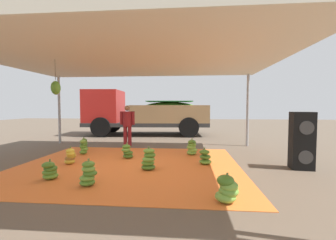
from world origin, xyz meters
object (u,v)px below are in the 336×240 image
object	(u,v)px
banana_bunch_3	(84,147)
speaker_stack	(302,141)
banana_bunch_9	(84,144)
cargo_truck_main	(142,113)
banana_bunch_5	(149,160)
worker_0	(127,122)
banana_bunch_2	(70,157)
banana_bunch_7	(192,148)
banana_bunch_0	(205,157)
banana_bunch_8	(50,171)
banana_bunch_6	(227,189)
banana_bunch_4	(127,152)
banana_bunch_1	(88,174)

from	to	relation	value
banana_bunch_3	speaker_stack	distance (m)	6.21
banana_bunch_9	cargo_truck_main	size ratio (longest dim) A/B	0.06
banana_bunch_5	worker_0	size ratio (longest dim) A/B	0.36
banana_bunch_2	banana_bunch_7	xyz separation A→B (m)	(3.21, 1.45, 0.02)
banana_bunch_2	banana_bunch_9	world-z (taller)	banana_bunch_2
banana_bunch_0	speaker_stack	xyz separation A→B (m)	(2.31, -0.22, 0.51)
banana_bunch_2	banana_bunch_5	distance (m)	2.18
banana_bunch_3	banana_bunch_8	bearing A→B (deg)	-79.68
banana_bunch_6	banana_bunch_2	bearing A→B (deg)	150.40
banana_bunch_0	banana_bunch_7	bearing A→B (deg)	105.78
banana_bunch_3	banana_bunch_9	bearing A→B (deg)	114.74
banana_bunch_0	banana_bunch_2	bearing A→B (deg)	-175.31
banana_bunch_3	banana_bunch_8	xyz separation A→B (m)	(0.46, -2.52, -0.04)
banana_bunch_4	banana_bunch_9	bearing A→B (deg)	145.43
banana_bunch_2	banana_bunch_6	size ratio (longest dim) A/B	1.01
banana_bunch_9	worker_0	distance (m)	1.75
banana_bunch_4	banana_bunch_7	world-z (taller)	banana_bunch_7
banana_bunch_2	banana_bunch_6	world-z (taller)	banana_bunch_2
banana_bunch_7	cargo_truck_main	size ratio (longest dim) A/B	0.08
banana_bunch_7	banana_bunch_8	bearing A→B (deg)	-137.53
banana_bunch_5	speaker_stack	size ratio (longest dim) A/B	0.40
banana_bunch_4	banana_bunch_9	distance (m)	2.37
banana_bunch_9	banana_bunch_0	bearing A→B (deg)	-24.01
banana_bunch_7	banana_bunch_0	bearing A→B (deg)	-74.22
banana_bunch_0	banana_bunch_8	world-z (taller)	banana_bunch_0
banana_bunch_1	banana_bunch_8	bearing A→B (deg)	163.71
banana_bunch_5	worker_0	world-z (taller)	worker_0
banana_bunch_0	banana_bunch_1	world-z (taller)	banana_bunch_1
banana_bunch_6	banana_bunch_1	bearing A→B (deg)	167.49
cargo_truck_main	speaker_stack	size ratio (longest dim) A/B	4.75
banana_bunch_6	worker_0	world-z (taller)	worker_0
banana_bunch_3	worker_0	world-z (taller)	worker_0
banana_bunch_9	speaker_stack	distance (m)	6.83
banana_bunch_3	banana_bunch_4	world-z (taller)	banana_bunch_3
banana_bunch_0	worker_0	world-z (taller)	worker_0
banana_bunch_1	banana_bunch_7	world-z (taller)	banana_bunch_1
banana_bunch_9	cargo_truck_main	xyz separation A→B (m)	(1.24, 4.46, 1.02)
cargo_truck_main	speaker_stack	world-z (taller)	cargo_truck_main
banana_bunch_4	speaker_stack	bearing A→B (deg)	-9.20
worker_0	cargo_truck_main	bearing A→B (deg)	92.36
banana_bunch_8	banana_bunch_4	bearing A→B (deg)	62.56
banana_bunch_5	banana_bunch_7	bearing A→B (deg)	59.39
banana_bunch_2	banana_bunch_9	xyz separation A→B (m)	(-0.64, 2.15, -0.02)
banana_bunch_3	banana_bunch_4	distance (m)	1.60
banana_bunch_6	banana_bunch_3	bearing A→B (deg)	139.51
banana_bunch_1	banana_bunch_9	world-z (taller)	banana_bunch_1
banana_bunch_3	cargo_truck_main	size ratio (longest dim) A/B	0.08
banana_bunch_1	banana_bunch_7	bearing A→B (deg)	56.01
banana_bunch_6	banana_bunch_7	world-z (taller)	banana_bunch_7
banana_bunch_6	banana_bunch_8	world-z (taller)	banana_bunch_6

